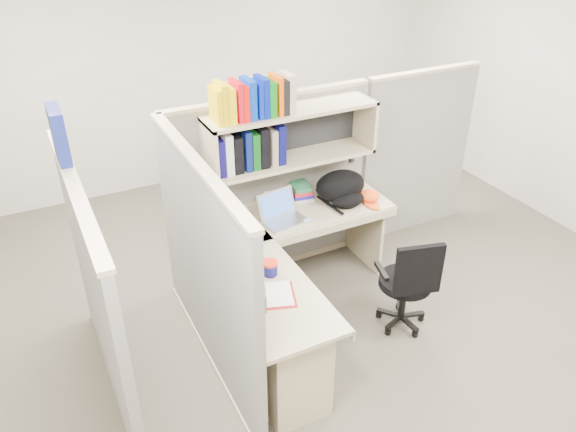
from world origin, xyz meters
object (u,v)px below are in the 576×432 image
desk (291,317)px  laptop (285,209)px  task_chair (406,296)px  snack_canister (270,268)px  backpack (344,189)px

desk → laptop: (0.32, 0.74, 0.41)m
laptop → task_chair: (0.65, -0.78, -0.54)m
snack_canister → desk: bearing=-64.7°
desk → laptop: size_ratio=5.22×
laptop → backpack: size_ratio=0.76×
laptop → backpack: 0.59m
desk → task_chair: (0.97, -0.04, -0.13)m
laptop → desk: bearing=-122.7°
laptop → backpack: (0.59, 0.07, 0.01)m
desk → laptop: laptop is taller
backpack → task_chair: (0.07, -0.85, -0.56)m
backpack → snack_canister: (-0.98, -0.64, -0.08)m
backpack → snack_canister: bearing=-135.2°
laptop → backpack: bearing=-2.7°
task_chair → backpack: bearing=94.5°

